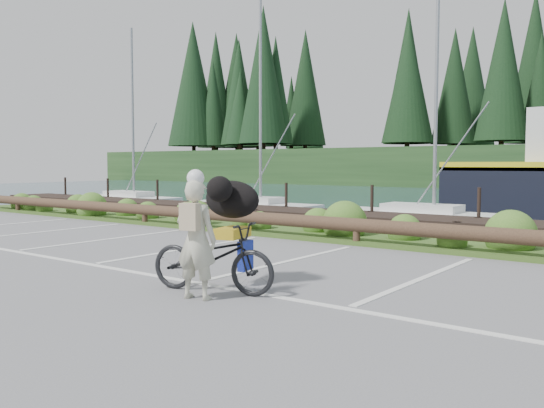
% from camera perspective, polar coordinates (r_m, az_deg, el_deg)
% --- Properties ---
extents(ground, '(72.00, 72.00, 0.00)m').
position_cam_1_polar(ground, '(9.10, -5.82, -7.37)').
color(ground, slate).
extents(vegetation_strip, '(34.00, 1.60, 0.10)m').
position_cam_1_polar(vegetation_strip, '(13.41, 9.81, -3.52)').
color(vegetation_strip, '#3D5B21').
rests_on(vegetation_strip, ground).
extents(log_rail, '(32.00, 0.30, 0.60)m').
position_cam_1_polar(log_rail, '(12.81, 8.36, -4.08)').
color(log_rail, '#443021').
rests_on(log_rail, ground).
extents(bicycle, '(1.98, 1.09, 0.99)m').
position_cam_1_polar(bicycle, '(8.08, -5.92, -5.26)').
color(bicycle, black).
rests_on(bicycle, ground).
extents(cyclist, '(0.65, 0.51, 1.59)m').
position_cam_1_polar(cyclist, '(7.66, -7.53, -3.52)').
color(cyclist, '#BCBB9F').
rests_on(cyclist, ground).
extents(dog, '(0.69, 1.05, 0.56)m').
position_cam_1_polar(dog, '(8.52, -4.00, 0.46)').
color(dog, black).
rests_on(dog, bicycle).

